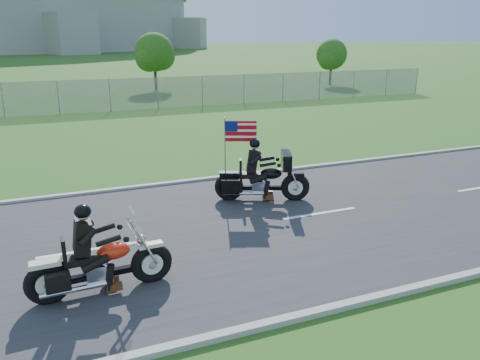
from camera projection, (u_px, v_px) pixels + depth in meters
name	position (u px, v px, depth m)	size (l,w,h in m)	color
ground	(175.00, 238.00, 11.20)	(420.00, 420.00, 0.00)	#245219
road	(175.00, 237.00, 11.19)	(120.00, 8.00, 0.04)	#28282B
curb_north	(143.00, 187.00, 14.77)	(120.00, 0.18, 0.12)	#9E9B93
curb_south	(238.00, 332.00, 7.60)	(120.00, 0.18, 0.12)	#9E9B93
fence	(3.00, 100.00, 26.82)	(60.00, 0.03, 2.00)	gray
tree_fence_near	(155.00, 54.00, 39.03)	(3.52, 3.28, 4.75)	#382316
tree_fence_far	(332.00, 56.00, 43.04)	(3.08, 2.87, 4.20)	#382316
motorcycle_lead	(99.00, 266.00, 8.65)	(2.71, 0.71, 1.82)	black
motorcycle_follow	(262.00, 180.00, 13.48)	(2.63, 1.43, 2.31)	black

